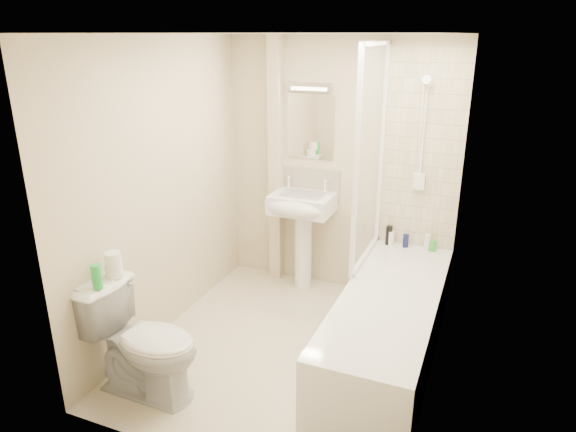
% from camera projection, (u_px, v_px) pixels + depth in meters
% --- Properties ---
extents(floor, '(2.50, 2.50, 0.00)m').
position_uv_depth(floor, '(288.00, 349.00, 4.13)').
color(floor, beige).
rests_on(floor, ground).
extents(wall_back, '(2.20, 0.02, 2.40)m').
position_uv_depth(wall_back, '(339.00, 169.00, 4.82)').
color(wall_back, beige).
rests_on(wall_back, ground).
extents(wall_left, '(0.02, 2.50, 2.40)m').
position_uv_depth(wall_left, '(162.00, 192.00, 4.13)').
color(wall_left, beige).
rests_on(wall_left, ground).
extents(wall_right, '(0.02, 2.50, 2.40)m').
position_uv_depth(wall_right, '(445.00, 229.00, 3.34)').
color(wall_right, beige).
rests_on(wall_right, ground).
extents(ceiling, '(2.20, 2.50, 0.02)m').
position_uv_depth(ceiling, '(288.00, 33.00, 3.33)').
color(ceiling, white).
rests_on(ceiling, wall_back).
extents(tile_back, '(0.70, 0.01, 1.75)m').
position_uv_depth(tile_back, '(422.00, 152.00, 4.46)').
color(tile_back, beige).
rests_on(tile_back, wall_back).
extents(tile_right, '(0.01, 2.10, 1.75)m').
position_uv_depth(tile_right, '(450.00, 187.00, 3.44)').
color(tile_right, beige).
rests_on(tile_right, wall_right).
extents(pipe_boxing, '(0.12, 0.12, 2.40)m').
position_uv_depth(pipe_boxing, '(276.00, 164.00, 4.99)').
color(pipe_boxing, beige).
rests_on(pipe_boxing, ground).
extents(splashback, '(0.60, 0.02, 0.30)m').
position_uv_depth(splashback, '(310.00, 183.00, 4.97)').
color(splashback, beige).
rests_on(splashback, wall_back).
extents(mirror, '(0.46, 0.01, 0.60)m').
position_uv_depth(mirror, '(310.00, 127.00, 4.78)').
color(mirror, white).
rests_on(mirror, wall_back).
extents(strip_light, '(0.42, 0.07, 0.07)m').
position_uv_depth(strip_light, '(310.00, 86.00, 4.64)').
color(strip_light, silver).
rests_on(strip_light, wall_back).
extents(bathtub, '(0.70, 2.10, 0.55)m').
position_uv_depth(bathtub, '(388.00, 325.00, 3.94)').
color(bathtub, white).
rests_on(bathtub, ground).
extents(shower_screen, '(0.04, 0.92, 1.80)m').
position_uv_depth(shower_screen, '(371.00, 156.00, 4.20)').
color(shower_screen, white).
rests_on(shower_screen, bathtub).
extents(shower_fixture, '(0.10, 0.16, 0.99)m').
position_uv_depth(shower_fixture, '(422.00, 139.00, 4.39)').
color(shower_fixture, white).
rests_on(shower_fixture, wall_back).
extents(pedestal_sink, '(0.58, 0.51, 1.11)m').
position_uv_depth(pedestal_sink, '(301.00, 215.00, 4.86)').
color(pedestal_sink, white).
rests_on(pedestal_sink, ground).
extents(bottle_black_a, '(0.06, 0.06, 0.18)m').
position_uv_depth(bottle_black_a, '(389.00, 235.00, 4.74)').
color(bottle_black_a, black).
rests_on(bottle_black_a, bathtub).
extents(bottle_white_a, '(0.06, 0.06, 0.13)m').
position_uv_depth(bottle_white_a, '(391.00, 238.00, 4.74)').
color(bottle_white_a, white).
rests_on(bottle_white_a, bathtub).
extents(bottle_blue, '(0.05, 0.05, 0.12)m').
position_uv_depth(bottle_blue, '(406.00, 241.00, 4.69)').
color(bottle_blue, '#121550').
rests_on(bottle_blue, bathtub).
extents(bottle_white_b, '(0.05, 0.05, 0.15)m').
position_uv_depth(bottle_white_b, '(427.00, 242.00, 4.62)').
color(bottle_white_b, white).
rests_on(bottle_white_b, bathtub).
extents(bottle_green, '(0.06, 0.06, 0.10)m').
position_uv_depth(bottle_green, '(433.00, 246.00, 4.61)').
color(bottle_green, green).
rests_on(bottle_green, bathtub).
extents(toilet, '(0.48, 0.81, 0.81)m').
position_uv_depth(toilet, '(144.00, 342.00, 3.51)').
color(toilet, white).
rests_on(toilet, ground).
extents(toilet_roll_lower, '(0.12, 0.12, 0.09)m').
position_uv_depth(toilet_roll_lower, '(114.00, 270.00, 3.54)').
color(toilet_roll_lower, white).
rests_on(toilet_roll_lower, toilet).
extents(toilet_roll_upper, '(0.11, 0.11, 0.10)m').
position_uv_depth(toilet_roll_upper, '(113.00, 259.00, 3.48)').
color(toilet_roll_upper, white).
rests_on(toilet_roll_upper, toilet_roll_lower).
extents(green_bottle, '(0.07, 0.07, 0.17)m').
position_uv_depth(green_bottle, '(97.00, 277.00, 3.36)').
color(green_bottle, green).
rests_on(green_bottle, toilet).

